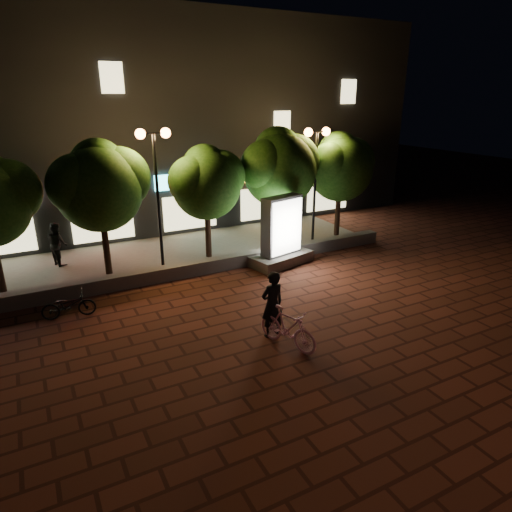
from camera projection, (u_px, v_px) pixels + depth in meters
ground at (260, 314)px, 13.75m from camera, size 80.00×80.00×0.00m
retaining_wall at (210, 265)px, 17.00m from camera, size 16.00×0.45×0.50m
sidewalk at (189, 251)px, 19.15m from camera, size 16.00×5.00×0.08m
building_block at (141, 123)px, 22.87m from camera, size 28.00×8.12×11.30m
tree_left at (100, 183)px, 15.62m from camera, size 3.60×3.00×4.89m
tree_mid at (207, 180)px, 17.44m from camera, size 3.24×2.70×4.50m
tree_right at (280, 165)px, 18.77m from camera, size 3.72×3.10×5.07m
tree_far_right at (341, 165)px, 20.23m from camera, size 3.48×2.90×4.76m
street_lamp_left at (155, 164)px, 16.05m from camera, size 1.26×0.36×5.18m
street_lamp_right at (316, 156)px, 19.15m from camera, size 1.26×0.36×4.98m
ad_kiosk at (281, 237)px, 17.52m from camera, size 2.75×1.81×2.73m
scooter_pink at (288, 328)px, 11.82m from camera, size 1.13×1.91×1.11m
rider at (272, 304)px, 12.24m from camera, size 0.74×0.52×1.93m
scooter_parked at (69, 305)px, 13.44m from camera, size 1.61×0.76×0.82m
pedestrian at (57, 244)px, 17.30m from camera, size 0.90×1.00×1.69m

